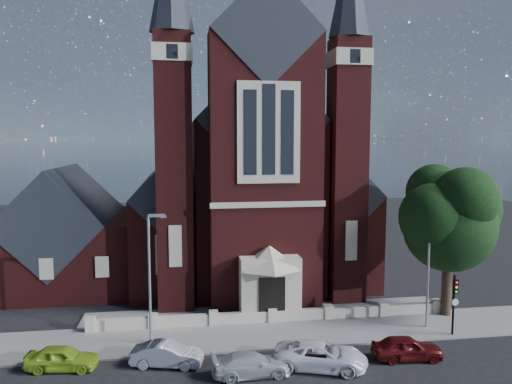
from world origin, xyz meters
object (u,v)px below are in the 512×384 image
(street_lamp_left, at_px, (151,271))
(traffic_signal, at_px, (454,297))
(street_tree, at_px, (453,220))
(car_silver_b, at_px, (251,364))
(street_lamp_right, at_px, (430,261))
(car_lime_van, at_px, (62,358))
(car_silver_a, at_px, (167,355))
(car_white_suv, at_px, (321,356))
(church, at_px, (243,183))
(parish_hall, at_px, (65,239))
(car_dark_red, at_px, (407,348))

(street_lamp_left, xyz_separation_m, traffic_signal, (18.91, -1.57, -2.02))
(street_tree, bearing_deg, car_silver_b, -156.35)
(street_lamp_right, bearing_deg, car_lime_van, -173.30)
(street_lamp_right, bearing_deg, car_silver_b, -158.72)
(car_lime_van, relative_size, car_silver_b, 0.91)
(street_tree, relative_size, car_silver_a, 2.71)
(street_tree, bearing_deg, car_white_suv, -150.56)
(car_silver_b, bearing_deg, traffic_signal, -79.28)
(street_lamp_left, height_order, car_lime_van, street_lamp_left)
(car_silver_b, bearing_deg, church, -9.04)
(street_lamp_right, relative_size, car_silver_b, 1.91)
(street_lamp_left, distance_m, car_lime_van, 6.68)
(car_white_suv, bearing_deg, car_silver_b, 112.82)
(car_lime_van, distance_m, car_white_suv, 14.18)
(parish_hall, bearing_deg, car_lime_van, -78.49)
(street_tree, bearing_deg, car_silver_a, -166.26)
(traffic_signal, bearing_deg, street_lamp_right, 120.01)
(traffic_signal, bearing_deg, car_lime_van, -177.35)
(traffic_signal, height_order, car_dark_red, traffic_signal)
(parish_hall, bearing_deg, car_silver_a, -62.03)
(car_lime_van, xyz_separation_m, car_white_suv, (14.05, -1.92, 0.05))
(car_silver_b, relative_size, car_white_suv, 0.83)
(street_tree, xyz_separation_m, car_silver_b, (-15.07, -6.60, -6.35))
(church, distance_m, parish_hall, 17.26)
(church, bearing_deg, street_tree, -53.83)
(car_lime_van, bearing_deg, street_lamp_right, -76.39)
(street_lamp_left, relative_size, car_silver_b, 1.91)
(parish_hall, xyz_separation_m, street_lamp_left, (8.09, -14.00, 0.59))
(street_lamp_left, relative_size, car_dark_red, 2.03)
(street_lamp_right, bearing_deg, car_white_suv, -152.05)
(parish_hall, relative_size, car_silver_b, 2.88)
(street_lamp_left, bearing_deg, car_dark_red, -16.33)
(parish_hall, xyz_separation_m, street_tree, (28.60, -12.29, 2.95))
(church, distance_m, car_lime_van, 26.12)
(street_lamp_left, distance_m, car_silver_b, 8.33)
(traffic_signal, distance_m, car_silver_a, 18.10)
(parish_hall, bearing_deg, church, 17.16)
(parish_hall, bearing_deg, car_white_suv, -46.81)
(car_silver_a, bearing_deg, car_silver_b, -99.63)
(street_lamp_right, xyz_separation_m, traffic_signal, (0.91, -1.57, -2.02))
(car_lime_van, bearing_deg, parish_hall, 18.43)
(car_lime_van, distance_m, car_silver_b, 10.37)
(church, relative_size, street_tree, 3.26)
(parish_hall, bearing_deg, street_tree, -23.26)
(parish_hall, xyz_separation_m, car_dark_red, (22.61, -18.25, -3.33))
(street_lamp_left, xyz_separation_m, car_silver_b, (5.44, -4.89, -3.98))
(traffic_signal, xyz_separation_m, car_lime_van, (-23.60, -1.09, -1.92))
(street_tree, bearing_deg, street_lamp_left, -175.24)
(parish_hall, distance_m, car_lime_van, 17.34)
(parish_hall, relative_size, street_tree, 1.14)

